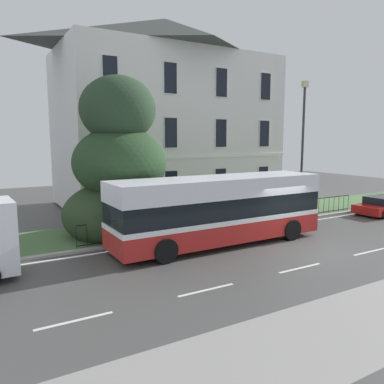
{
  "coord_description": "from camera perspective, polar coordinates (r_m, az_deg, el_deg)",
  "views": [
    {
      "loc": [
        -11.94,
        -11.2,
        4.64
      ],
      "look_at": [
        -2.94,
        4.4,
        2.09
      ],
      "focal_mm": 35.26,
      "sensor_mm": 36.0,
      "label": 1
    }
  ],
  "objects": [
    {
      "name": "ground_plane",
      "position": [
        17.54,
        14.53,
        -7.62
      ],
      "size": [
        60.0,
        56.0,
        0.18
      ],
      "color": "#474644"
    },
    {
      "name": "georgian_townhouse",
      "position": [
        27.35,
        -3.97,
        11.94
      ],
      "size": [
        14.68,
        8.7,
        12.7
      ],
      "color": "silver",
      "rests_on": "ground_plane"
    },
    {
      "name": "iron_verge_railing",
      "position": [
        20.09,
        7.44,
        -3.56
      ],
      "size": [
        17.16,
        0.04,
        0.97
      ],
      "color": "black",
      "rests_on": "ground_plane"
    },
    {
      "name": "evergreen_tree",
      "position": [
        18.18,
        -11.26,
        2.83
      ],
      "size": [
        4.91,
        4.87,
        8.0
      ],
      "color": "#423328",
      "rests_on": "ground_plane"
    },
    {
      "name": "single_decker_bus",
      "position": [
        16.64,
        4.19,
        -2.58
      ],
      "size": [
        9.9,
        2.7,
        2.99
      ],
      "rotation": [
        0.0,
        0.0,
        0.01
      ],
      "color": "#B0221F",
      "rests_on": "ground_plane"
    },
    {
      "name": "parked_hatchback_00",
      "position": [
        26.17,
        26.88,
        -1.83
      ],
      "size": [
        3.84,
        2.07,
        1.11
      ],
      "rotation": [
        0.0,
        0.0,
        3.2
      ],
      "color": "#B41915",
      "rests_on": "ground_plane"
    },
    {
      "name": "street_lamp_post",
      "position": [
        23.21,
        16.4,
        7.46
      ],
      "size": [
        0.36,
        0.24,
        7.81
      ],
      "color": "#333338",
      "rests_on": "ground_plane"
    },
    {
      "name": "litter_bin",
      "position": [
        19.24,
        -0.79,
        -3.9
      ],
      "size": [
        0.52,
        0.52,
        1.07
      ],
      "color": "black",
      "rests_on": "ground_plane"
    }
  ]
}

